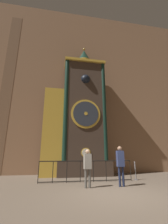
# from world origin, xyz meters

# --- Properties ---
(ground_plane) EXTENTS (28.00, 28.00, 0.00)m
(ground_plane) POSITION_xyz_m (0.00, 0.00, 0.00)
(ground_plane) COLOR brown
(cathedral_back_wall) EXTENTS (24.00, 0.32, 15.37)m
(cathedral_back_wall) POSITION_xyz_m (-0.09, 6.31, 7.67)
(cathedral_back_wall) COLOR #936B4C
(cathedral_back_wall) RESTS_ON ground_plane
(clock_tower) EXTENTS (4.92, 1.81, 10.52)m
(clock_tower) POSITION_xyz_m (-0.83, 5.12, 4.34)
(clock_tower) COLOR #423328
(clock_tower) RESTS_ON ground_plane
(railing_fence) EXTENTS (5.21, 0.05, 1.11)m
(railing_fence) POSITION_xyz_m (-0.66, 2.72, 0.62)
(railing_fence) COLOR black
(railing_fence) RESTS_ON ground_plane
(visitor_near) EXTENTS (0.36, 0.25, 1.68)m
(visitor_near) POSITION_xyz_m (-0.91, 1.25, 1.01)
(visitor_near) COLOR #58554F
(visitor_near) RESTS_ON ground_plane
(visitor_far) EXTENTS (0.34, 0.22, 1.84)m
(visitor_far) POSITION_xyz_m (0.73, 1.28, 1.12)
(visitor_far) COLOR #1B213A
(visitor_far) RESTS_ON ground_plane
(stanchion_post) EXTENTS (0.28, 0.28, 1.03)m
(stanchion_post) POSITION_xyz_m (2.32, 2.89, 0.33)
(stanchion_post) COLOR gray
(stanchion_post) RESTS_ON ground_plane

